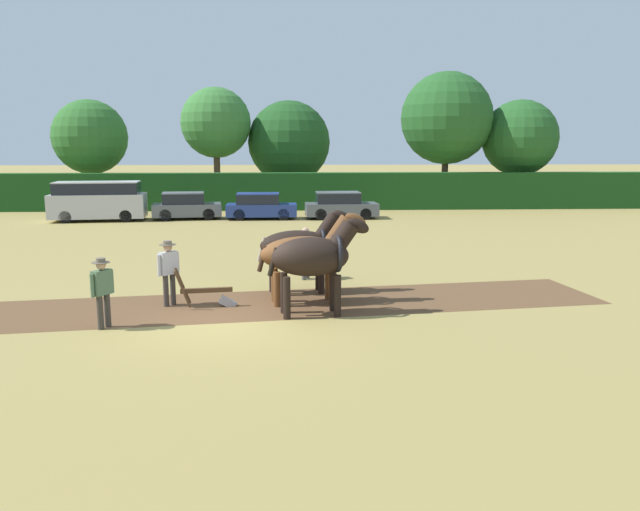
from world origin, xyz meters
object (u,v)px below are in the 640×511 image
at_px(tree_center_right, 447,118).
at_px(parked_car_center_left, 261,207).
at_px(parked_car_center, 340,206).
at_px(parked_van, 98,201).
at_px(farmer_onlooker_left, 102,288).
at_px(tree_center, 289,142).
at_px(plow, 212,295).
at_px(tree_center_left, 216,123).
at_px(draft_horse_trail_left, 301,245).
at_px(draft_horse_lead_left, 315,257).
at_px(draft_horse_lead_right, 308,253).
at_px(farmer_at_plow, 169,268).
at_px(parked_car_left, 186,206).
at_px(farmer_beside_team, 306,250).
at_px(tree_left, 90,137).
at_px(tree_right, 520,138).

height_order(tree_center_right, parked_car_center_left, tree_center_right).
bearing_deg(parked_car_center, parked_van, 179.12).
bearing_deg(parked_van, farmer_onlooker_left, -79.16).
relative_size(tree_center, plow, 4.55).
bearing_deg(farmer_onlooker_left, parked_car_center_left, 115.81).
height_order(tree_center_left, draft_horse_trail_left, tree_center_left).
height_order(tree_center, draft_horse_lead_left, tree_center).
xyz_separation_m(draft_horse_lead_right, parked_car_center, (2.48, 19.29, -0.61)).
distance_m(draft_horse_lead_left, draft_horse_lead_right, 1.19).
bearing_deg(tree_center_right, plow, -115.36).
bearing_deg(farmer_at_plow, parked_car_left, 140.48).
height_order(tree_center_left, farmer_at_plow, tree_center_left).
height_order(tree_center, parked_car_center, tree_center).
height_order(draft_horse_lead_right, farmer_beside_team, draft_horse_lead_right).
height_order(parked_car_left, parked_car_center_left, parked_car_left).
distance_m(tree_center_right, farmer_at_plow, 30.69).
bearing_deg(draft_horse_lead_right, draft_horse_trail_left, 90.23).
distance_m(draft_horse_trail_left, parked_van, 20.77).
bearing_deg(tree_center_right, farmer_beside_team, -113.43).
bearing_deg(tree_center, parked_car_center, -73.57).
relative_size(tree_left, parked_car_center, 1.72).
bearing_deg(parked_van, farmer_beside_team, -61.07).
bearing_deg(tree_right, draft_horse_trail_left, -121.54).
relative_size(tree_center, farmer_onlooker_left, 4.44).
relative_size(farmer_at_plow, parked_car_center_left, 0.43).
relative_size(draft_horse_trail_left, parked_car_center_left, 0.70).
distance_m(farmer_at_plow, parked_van, 20.39).
xyz_separation_m(tree_right, parked_car_left, (-21.73, -7.19, -3.90)).
xyz_separation_m(plow, parked_car_center_left, (0.44, 19.57, 0.39)).
distance_m(tree_center_right, farmer_onlooker_left, 32.96).
xyz_separation_m(tree_center_right, parked_van, (-21.34, -7.88, -4.83)).
relative_size(tree_center, parked_car_center_left, 1.84).
bearing_deg(draft_horse_lead_left, draft_horse_lead_right, 89.17).
distance_m(tree_center_right, parked_car_center_left, 15.42).
bearing_deg(parked_car_left, tree_center_right, 16.13).
height_order(draft_horse_lead_left, plow, draft_horse_lead_left).
relative_size(tree_center_left, draft_horse_trail_left, 2.92).
xyz_separation_m(farmer_beside_team, farmer_onlooker_left, (-4.76, -5.08, 0.01)).
distance_m(plow, parked_car_center_left, 19.58).
xyz_separation_m(farmer_at_plow, farmer_beside_team, (3.64, 3.09, -0.07)).
relative_size(plow, parked_car_center, 0.38).
bearing_deg(tree_center, draft_horse_lead_right, -89.22).
height_order(parked_van, parked_car_center, parked_van).
bearing_deg(parked_car_center_left, plow, -91.75).
distance_m(tree_right, draft_horse_lead_right, 30.94).
bearing_deg(tree_left, tree_right, -1.05).
xyz_separation_m(farmer_at_plow, parked_car_left, (-2.67, 19.54, -0.28)).
bearing_deg(parked_van, parked_car_center, -4.06).
height_order(farmer_at_plow, parked_car_center, farmer_at_plow).
xyz_separation_m(draft_horse_trail_left, parked_car_left, (-6.12, 18.24, -0.64)).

